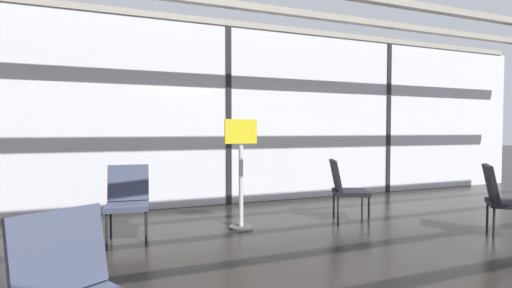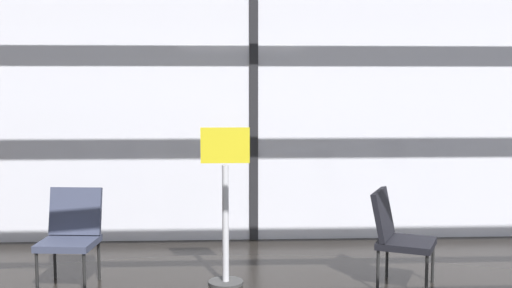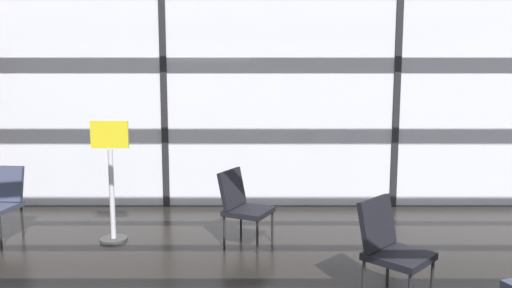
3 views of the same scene
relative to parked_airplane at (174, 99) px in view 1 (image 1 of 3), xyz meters
The scene contains 9 objects.
glass_curtain_wall 5.31m from the parked_airplane, 88.75° to the right, with size 14.00×0.08×3.11m, color silver.
window_mullion_1 5.31m from the parked_airplane, 88.75° to the right, with size 0.10×0.12×3.11m, color black.
window_mullion_2 6.42m from the parked_airplane, 55.49° to the right, with size 0.10×0.12×3.11m, color black.
parked_airplane is the anchor object (origin of this frame).
lounge_chair_1 7.23m from the parked_airplane, 103.34° to the right, with size 0.53×0.57×0.87m.
lounge_chair_2 9.76m from the parked_airplane, 101.97° to the right, with size 0.68×0.69×0.87m.
lounge_chair_3 8.99m from the parked_airplane, 72.45° to the right, with size 0.71×0.71×0.87m.
lounge_chair_7 7.36m from the parked_airplane, 79.25° to the right, with size 0.68×0.66×0.87m.
info_sign 7.10m from the parked_airplane, 91.76° to the right, with size 0.44×0.32×1.44m.
Camera 1 is at (-1.89, -1.01, 1.29)m, focal length 25.77 mm.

